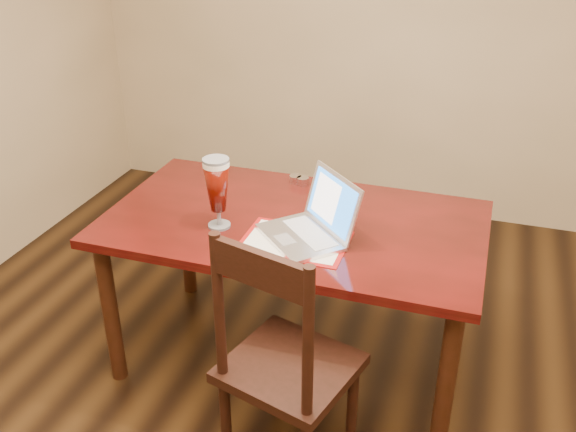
% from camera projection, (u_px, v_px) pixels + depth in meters
% --- Properties ---
extents(room_shell, '(4.51, 5.01, 2.71)m').
position_uv_depth(room_shell, '(302.00, 32.00, 1.82)').
color(room_shell, tan).
rests_on(room_shell, ground).
extents(dining_table, '(1.69, 0.95, 1.11)m').
position_uv_depth(dining_table, '(291.00, 236.00, 2.91)').
color(dining_table, '#4F0C0A').
rests_on(dining_table, ground).
extents(dining_chair, '(0.57, 0.55, 1.10)m').
position_uv_depth(dining_chair, '(284.00, 366.00, 2.42)').
color(dining_chair, black).
rests_on(dining_chair, ground).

